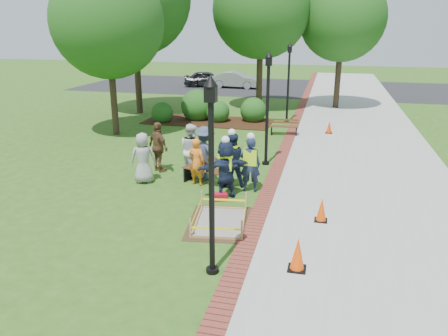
% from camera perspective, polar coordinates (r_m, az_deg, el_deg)
% --- Properties ---
extents(ground, '(100.00, 100.00, 0.00)m').
position_cam_1_polar(ground, '(12.69, -3.48, -5.78)').
color(ground, '#285116').
rests_on(ground, ground).
extents(sidewalk, '(6.00, 60.00, 0.02)m').
position_cam_1_polar(sidewalk, '(21.74, 17.25, 3.70)').
color(sidewalk, '#9E9E99').
rests_on(sidewalk, ground).
extents(brick_edging, '(0.50, 60.00, 0.03)m').
position_cam_1_polar(brick_edging, '(21.76, 8.69, 4.34)').
color(brick_edging, maroon).
rests_on(brick_edging, ground).
extents(mulch_bed, '(7.00, 3.00, 0.05)m').
position_cam_1_polar(mulch_bed, '(24.50, -2.06, 6.11)').
color(mulch_bed, '#381E0F').
rests_on(mulch_bed, ground).
extents(parking_lot, '(36.00, 12.00, 0.01)m').
position_cam_1_polar(parking_lot, '(38.57, 8.42, 10.36)').
color(parking_lot, black).
rests_on(parking_lot, ground).
extents(wet_concrete_pad, '(1.99, 2.51, 0.55)m').
position_cam_1_polar(wet_concrete_pad, '(11.91, -0.51, -6.19)').
color(wet_concrete_pad, '#47331E').
rests_on(wet_concrete_pad, ground).
extents(bench_near, '(1.73, 0.99, 0.89)m').
position_cam_1_polar(bench_near, '(14.81, -2.34, -1.00)').
color(bench_near, '#52331C').
rests_on(bench_near, ground).
extents(bench_far, '(1.42, 0.58, 0.75)m').
position_cam_1_polar(bench_far, '(21.67, 7.83, 4.94)').
color(bench_far, '#4F341B').
rests_on(bench_far, ground).
extents(cone_front, '(0.40, 0.40, 0.78)m').
position_cam_1_polar(cone_front, '(9.84, 9.59, -11.11)').
color(cone_front, black).
rests_on(cone_front, ground).
extents(cone_back, '(0.35, 0.35, 0.69)m').
position_cam_1_polar(cone_back, '(12.27, 12.62, -5.40)').
color(cone_back, black).
rests_on(cone_back, ground).
extents(cone_far, '(0.34, 0.34, 0.66)m').
position_cam_1_polar(cone_far, '(22.33, 13.58, 5.20)').
color(cone_far, black).
rests_on(cone_far, ground).
extents(toolbox, '(0.51, 0.39, 0.22)m').
position_cam_1_polar(toolbox, '(13.45, -0.53, -3.80)').
color(toolbox, '#AC0D23').
rests_on(toolbox, ground).
extents(lamp_near, '(0.28, 0.28, 4.26)m').
position_cam_1_polar(lamp_near, '(8.78, -1.66, 0.49)').
color(lamp_near, black).
rests_on(lamp_near, ground).
extents(lamp_mid, '(0.28, 0.28, 4.26)m').
position_cam_1_polar(lamp_mid, '(16.44, 5.72, 8.77)').
color(lamp_mid, black).
rests_on(lamp_mid, ground).
extents(lamp_far, '(0.28, 0.28, 4.26)m').
position_cam_1_polar(lamp_far, '(24.32, 8.43, 11.71)').
color(lamp_far, black).
rests_on(lamp_far, ground).
extents(tree_left, '(5.18, 5.18, 7.87)m').
position_cam_1_polar(tree_left, '(21.70, -14.96, 17.95)').
color(tree_left, '#3D2D1E').
rests_on(tree_left, ground).
extents(tree_back, '(5.83, 5.83, 8.93)m').
position_cam_1_polar(tree_back, '(27.89, 4.86, 19.90)').
color(tree_back, '#3D2D1E').
rests_on(tree_back, ground).
extents(tree_right, '(5.30, 5.30, 8.20)m').
position_cam_1_polar(tree_right, '(29.25, 15.23, 18.37)').
color(tree_right, '#3D2D1E').
rests_on(tree_right, ground).
extents(shrub_a, '(1.20, 1.20, 1.20)m').
position_cam_1_polar(shrub_a, '(24.61, -8.03, 5.95)').
color(shrub_a, '#224B15').
rests_on(shrub_a, ground).
extents(shrub_b, '(1.86, 1.86, 1.86)m').
position_cam_1_polar(shrub_b, '(25.06, -3.45, 6.32)').
color(shrub_b, '#224B15').
rests_on(shrub_b, ground).
extents(shrub_c, '(1.29, 1.29, 1.29)m').
position_cam_1_polar(shrub_c, '(24.45, -0.80, 6.04)').
color(shrub_c, '#224B15').
rests_on(shrub_c, ground).
extents(shrub_d, '(1.46, 1.46, 1.46)m').
position_cam_1_polar(shrub_d, '(24.59, 3.83, 6.08)').
color(shrub_d, '#224B15').
rests_on(shrub_d, ground).
extents(shrub_e, '(1.10, 1.10, 1.10)m').
position_cam_1_polar(shrub_e, '(25.46, -1.21, 6.54)').
color(shrub_e, '#224B15').
rests_on(shrub_e, ground).
extents(casual_person_a, '(0.65, 0.54, 1.73)m').
position_cam_1_polar(casual_person_a, '(14.99, -10.52, 1.28)').
color(casual_person_a, gray).
rests_on(casual_person_a, ground).
extents(casual_person_b, '(0.58, 0.45, 1.61)m').
position_cam_1_polar(casual_person_b, '(14.55, -3.58, 0.80)').
color(casual_person_b, orange).
rests_on(casual_person_b, ground).
extents(casual_person_c, '(0.71, 0.67, 1.88)m').
position_cam_1_polar(casual_person_c, '(15.48, -4.30, 2.36)').
color(casual_person_c, silver).
rests_on(casual_person_c, ground).
extents(casual_person_d, '(0.70, 0.65, 1.85)m').
position_cam_1_polar(casual_person_d, '(16.02, -8.56, 2.70)').
color(casual_person_d, brown).
rests_on(casual_person_d, ground).
extents(casual_person_e, '(0.71, 0.62, 1.88)m').
position_cam_1_polar(casual_person_e, '(15.05, -2.49, 1.94)').
color(casual_person_e, '#35445D').
rests_on(casual_person_e, ground).
extents(hivis_worker_a, '(0.69, 0.66, 1.99)m').
position_cam_1_polar(hivis_worker_a, '(13.38, 0.19, 0.04)').
color(hivis_worker_a, '#171A3D').
rests_on(hivis_worker_a, ground).
extents(hivis_worker_b, '(0.61, 0.43, 1.95)m').
position_cam_1_polar(hivis_worker_b, '(13.93, 3.44, 0.69)').
color(hivis_worker_b, '#1B2747').
rests_on(hivis_worker_b, ground).
extents(hivis_worker_c, '(0.69, 0.59, 1.97)m').
position_cam_1_polar(hivis_worker_c, '(14.32, 1.00, 1.24)').
color(hivis_worker_c, '#18213F').
rests_on(hivis_worker_c, ground).
extents(parked_car_a, '(2.82, 4.81, 1.47)m').
position_cam_1_polar(parked_car_a, '(38.78, -2.20, 10.57)').
color(parked_car_a, '#252527').
rests_on(parked_car_a, ground).
extents(parked_car_b, '(2.22, 4.66, 1.49)m').
position_cam_1_polar(parked_car_b, '(38.01, 1.50, 10.42)').
color(parked_car_b, '#A3A3A8').
rests_on(parked_car_b, ground).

